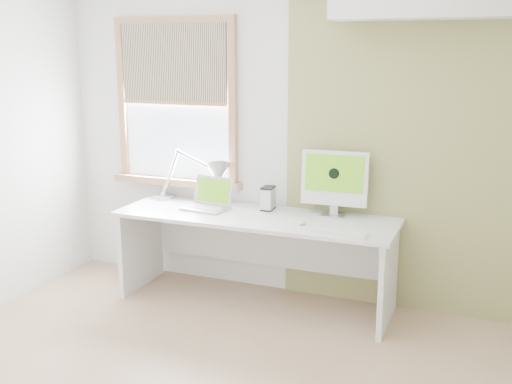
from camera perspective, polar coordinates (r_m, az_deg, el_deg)
The scene contains 11 objects.
room at distance 3.33m, azimuth -6.70°, elevation 1.23°, with size 4.04×3.54×2.64m.
accent_wall at distance 4.68m, azimuth 14.69°, elevation 4.33°, with size 2.00×0.02×2.60m, color #8D9252.
window at distance 5.26m, azimuth -7.55°, elevation 8.24°, with size 1.20×0.14×1.42m.
desk at distance 4.85m, azimuth 0.19°, elevation -4.24°, with size 2.20×0.70×0.73m.
desk_lamp at distance 5.09m, azimuth -4.56°, elevation 1.50°, with size 0.78×0.32×0.44m.
laptop at distance 4.95m, azimuth -4.44°, elevation -0.83°, with size 0.39×0.32×0.25m.
phone_dock at distance 4.89m, azimuth 0.73°, elevation -1.29°, with size 0.08×0.08×0.13m.
external_drive at distance 4.88m, azimuth 1.13°, elevation -0.59°, with size 0.10×0.15×0.19m.
imac at distance 4.71m, azimuth 7.38°, elevation 1.16°, with size 0.52×0.18×0.51m.
keyboard at distance 4.31m, azimuth 7.61°, elevation -3.73°, with size 0.46×0.18×0.02m.
mouse at distance 4.50m, azimuth 4.30°, elevation -2.87°, with size 0.05×0.09×0.03m, color white.
Camera 1 is at (1.56, -2.86, 1.98)m, focal length 42.67 mm.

